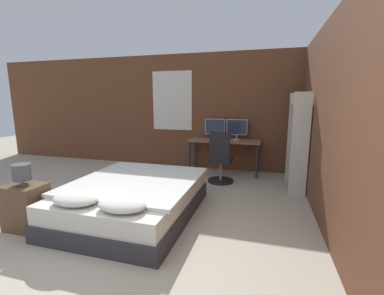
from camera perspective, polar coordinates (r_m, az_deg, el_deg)
The scene contains 13 objects.
ground_plane at distance 2.67m, azimuth -19.53°, elevation -27.65°, with size 20.00×20.00×0.00m, color #B2A893.
wall_back at distance 6.12m, azimuth 3.68°, elevation 7.88°, with size 12.00×0.08×2.70m.
wall_side_right at distance 3.27m, azimuth 29.55°, elevation 4.30°, with size 0.06×12.00×2.70m.
bed at distance 3.81m, azimuth -12.86°, elevation -10.97°, with size 1.68×2.09×0.58m.
nightstand at distance 3.95m, azimuth -32.94°, elevation -11.00°, with size 0.48×0.36×0.58m.
bedside_lamp at distance 3.83m, azimuth -33.61°, elevation -4.62°, with size 0.21×0.21×0.27m.
desk at distance 5.77m, azimuth 7.14°, elevation 0.71°, with size 1.57×0.57×0.75m.
monitor_left at distance 5.94m, azimuth 5.10°, elevation 4.47°, with size 0.46×0.16×0.46m.
monitor_right at distance 5.87m, azimuth 9.94°, elevation 4.29°, with size 0.46×0.16×0.46m.
keyboard at distance 5.57m, azimuth 6.87°, elevation 1.45°, with size 0.34×0.13×0.02m.
computer_mouse at distance 5.54m, azimuth 9.54°, elevation 1.42°, with size 0.07×0.05×0.04m.
office_chair at distance 5.12m, azimuth 6.34°, elevation -3.38°, with size 0.52×0.52×1.04m.
bookshelf at distance 4.96m, azimuth 22.51°, elevation 1.85°, with size 0.29×0.81×1.76m.
Camera 1 is at (1.31, -1.67, 1.62)m, focal length 24.00 mm.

